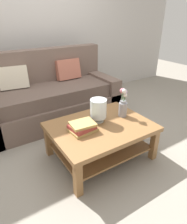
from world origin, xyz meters
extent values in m
plane|color=gray|center=(0.00, 0.00, 0.00)|extent=(10.00, 10.00, 0.00)
cube|color=#BCB7B2|center=(0.00, 1.65, 1.35)|extent=(6.40, 0.12, 2.70)
cube|color=brown|center=(-0.15, 0.75, 0.18)|extent=(2.05, 0.90, 0.36)
cube|color=brown|center=(-0.15, 0.72, 0.46)|extent=(1.81, 0.74, 0.20)
cube|color=brown|center=(-0.15, 1.10, 0.71)|extent=(2.05, 0.20, 0.70)
cube|color=brown|center=(0.78, 0.75, 0.30)|extent=(0.20, 0.90, 0.60)
cube|color=beige|center=(-0.61, 0.96, 0.72)|extent=(0.42, 0.24, 0.34)
cube|color=#B26651|center=(0.26, 0.96, 0.72)|extent=(0.41, 0.20, 0.34)
cube|color=olive|center=(-0.03, -0.42, 0.40)|extent=(1.11, 0.84, 0.05)
cube|color=olive|center=(-0.53, -0.79, 0.19)|extent=(0.07, 0.07, 0.38)
cube|color=olive|center=(0.47, -0.79, 0.19)|extent=(0.07, 0.07, 0.38)
cube|color=olive|center=(-0.53, -0.06, 0.19)|extent=(0.07, 0.07, 0.38)
cube|color=olive|center=(0.47, -0.06, 0.19)|extent=(0.07, 0.07, 0.38)
cube|color=olive|center=(-0.03, -0.42, 0.14)|extent=(0.99, 0.72, 0.02)
cube|color=#51704C|center=(-0.15, -0.44, 0.17)|extent=(0.32, 0.26, 0.04)
cube|color=tan|center=(-0.26, -0.42, 0.44)|extent=(0.29, 0.23, 0.03)
cube|color=#993833|center=(-0.27, -0.41, 0.48)|extent=(0.26, 0.25, 0.04)
cube|color=tan|center=(-0.26, -0.42, 0.51)|extent=(0.27, 0.22, 0.03)
cylinder|color=silver|center=(-0.01, -0.33, 0.44)|extent=(0.13, 0.13, 0.02)
cylinder|color=silver|center=(-0.01, -0.33, 0.46)|extent=(0.04, 0.04, 0.04)
cylinder|color=silver|center=(-0.01, -0.33, 0.59)|extent=(0.19, 0.19, 0.21)
sphere|color=beige|center=(-0.03, -0.33, 0.54)|extent=(0.04, 0.04, 0.04)
sphere|color=#3D6075|center=(0.02, -0.32, 0.54)|extent=(0.05, 0.05, 0.05)
cylinder|color=gray|center=(0.32, -0.38, 0.51)|extent=(0.10, 0.10, 0.17)
cylinder|color=gray|center=(0.32, -0.38, 0.62)|extent=(0.07, 0.07, 0.03)
cylinder|color=#426638|center=(0.33, -0.38, 0.67)|extent=(0.01, 0.01, 0.09)
sphere|color=#B28CB7|center=(0.33, -0.38, 0.74)|extent=(0.06, 0.06, 0.06)
cylinder|color=#426638|center=(0.32, -0.36, 0.69)|extent=(0.01, 0.01, 0.12)
sphere|color=#B28CB7|center=(0.32, -0.36, 0.76)|extent=(0.04, 0.04, 0.04)
cylinder|color=#426638|center=(0.30, -0.37, 0.68)|extent=(0.01, 0.01, 0.11)
sphere|color=#C66B7A|center=(0.30, -0.37, 0.75)|extent=(0.06, 0.06, 0.06)
cylinder|color=#426638|center=(0.30, -0.40, 0.68)|extent=(0.01, 0.01, 0.11)
sphere|color=silver|center=(0.30, -0.40, 0.75)|extent=(0.06, 0.06, 0.06)
cylinder|color=#426638|center=(0.32, -0.40, 0.66)|extent=(0.01, 0.01, 0.06)
sphere|color=silver|center=(0.32, -0.40, 0.71)|extent=(0.05, 0.05, 0.05)
camera|label=1|loc=(-1.15, -2.02, 1.56)|focal=32.21mm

